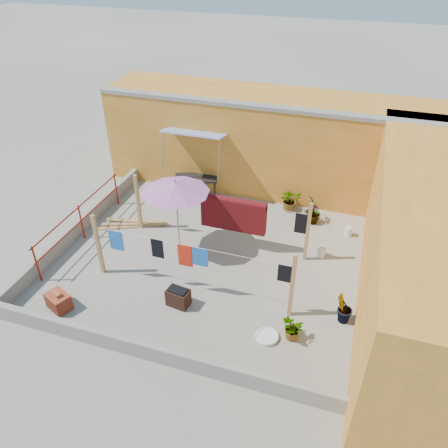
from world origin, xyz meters
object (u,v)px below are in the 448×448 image
(outdoor_table, at_px, (196,179))
(brazier, at_px, (178,297))
(brick_stack, at_px, (59,301))
(plant_back_a, at_px, (290,200))
(white_basin, at_px, (267,336))
(water_jug_b, at_px, (349,231))
(green_hose, at_px, (312,213))
(patio_umbrella, at_px, (175,188))
(water_jug_a, at_px, (321,252))

(outdoor_table, bearing_deg, brazier, -73.77)
(brick_stack, xyz_separation_m, brazier, (2.67, 0.99, 0.02))
(brazier, distance_m, plant_back_a, 5.39)
(outdoor_table, height_order, white_basin, outdoor_table)
(plant_back_a, bearing_deg, brick_stack, -125.91)
(water_jug_b, distance_m, green_hose, 1.49)
(white_basin, height_order, water_jug_b, water_jug_b)
(outdoor_table, xyz_separation_m, plant_back_a, (3.22, -0.00, -0.22))
(patio_umbrella, relative_size, green_hose, 4.40)
(brazier, relative_size, water_jug_b, 1.73)
(patio_umbrella, bearing_deg, plant_back_a, 48.92)
(water_jug_a, distance_m, green_hose, 2.21)
(water_jug_b, bearing_deg, white_basin, -106.80)
(outdoor_table, relative_size, water_jug_a, 4.55)
(water_jug_a, height_order, green_hose, water_jug_a)
(outdoor_table, relative_size, brazier, 2.71)
(plant_back_a, bearing_deg, outdoor_table, 180.00)
(water_jug_a, bearing_deg, brazier, -135.67)
(patio_umbrella, bearing_deg, outdoor_table, 101.72)
(water_jug_b, xyz_separation_m, green_hose, (-1.19, 0.89, -0.11))
(patio_umbrella, height_order, water_jug_b, patio_umbrella)
(plant_back_a, bearing_deg, brazier, -108.82)
(water_jug_a, bearing_deg, white_basin, -102.68)
(brick_stack, relative_size, water_jug_b, 2.05)
(brick_stack, relative_size, brazier, 1.19)
(brazier, relative_size, water_jug_a, 1.68)
(white_basin, bearing_deg, brick_stack, -172.85)
(plant_back_a, bearing_deg, white_basin, -84.23)
(outdoor_table, xyz_separation_m, water_jug_a, (4.53, -2.13, -0.44))
(patio_umbrella, distance_m, plant_back_a, 4.27)
(outdoor_table, bearing_deg, patio_umbrella, -78.28)
(white_basin, bearing_deg, water_jug_a, 77.32)
(water_jug_a, distance_m, water_jug_b, 1.39)
(brazier, height_order, green_hose, brazier)
(water_jug_b, bearing_deg, patio_umbrella, -155.18)
(white_basin, height_order, green_hose, white_basin)
(brick_stack, relative_size, green_hose, 1.38)
(white_basin, distance_m, plant_back_a, 5.51)
(water_jug_b, bearing_deg, brazier, -131.09)
(water_jug_b, distance_m, plant_back_a, 2.14)
(white_basin, bearing_deg, green_hose, 88.01)
(green_hose, bearing_deg, water_jug_a, -75.21)
(patio_umbrella, height_order, brazier, patio_umbrella)
(outdoor_table, relative_size, water_jug_b, 4.68)
(outdoor_table, distance_m, brick_stack, 6.22)
(outdoor_table, distance_m, water_jug_a, 5.02)
(brazier, distance_m, green_hose, 5.68)
(white_basin, xyz_separation_m, water_jug_a, (0.75, 3.34, 0.10))
(patio_umbrella, height_order, brick_stack, patio_umbrella)
(water_jug_a, bearing_deg, patio_umbrella, -167.63)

